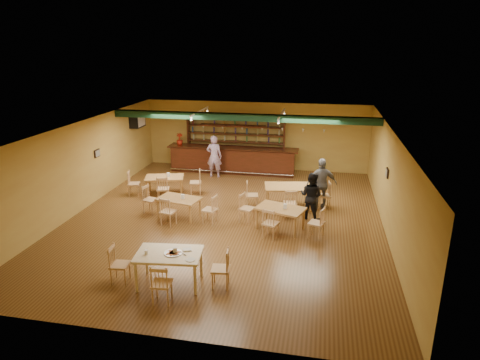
% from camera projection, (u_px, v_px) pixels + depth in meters
% --- Properties ---
extents(floor, '(12.00, 12.00, 0.00)m').
position_uv_depth(floor, '(226.00, 218.00, 13.90)').
color(floor, brown).
rests_on(floor, ground).
extents(ceiling_beam, '(10.00, 0.30, 0.25)m').
position_uv_depth(ceiling_beam, '(242.00, 117.00, 15.62)').
color(ceiling_beam, black).
rests_on(ceiling_beam, ceiling).
extents(track_rail_left, '(0.05, 2.50, 0.05)m').
position_uv_depth(track_rail_left, '(200.00, 111.00, 16.49)').
color(track_rail_left, silver).
rests_on(track_rail_left, ceiling).
extents(track_rail_right, '(0.05, 2.50, 0.05)m').
position_uv_depth(track_rail_right, '(282.00, 114.00, 15.91)').
color(track_rail_right, silver).
rests_on(track_rail_right, ceiling).
extents(ac_unit, '(0.34, 0.70, 0.48)m').
position_uv_depth(ac_unit, '(137.00, 120.00, 17.97)').
color(ac_unit, silver).
rests_on(ac_unit, wall_left).
extents(picture_left, '(0.04, 0.34, 0.28)m').
position_uv_depth(picture_left, '(97.00, 153.00, 15.22)').
color(picture_left, black).
rests_on(picture_left, wall_left).
extents(picture_right, '(0.04, 0.34, 0.28)m').
position_uv_depth(picture_right, '(387.00, 173.00, 12.93)').
color(picture_right, black).
rests_on(picture_right, wall_right).
extents(bar_counter, '(5.75, 0.85, 1.13)m').
position_uv_depth(bar_counter, '(233.00, 160.00, 18.69)').
color(bar_counter, '#371A0B').
rests_on(bar_counter, ground).
extents(back_bar_hutch, '(4.45, 0.40, 2.28)m').
position_uv_depth(back_bar_hutch, '(236.00, 144.00, 19.10)').
color(back_bar_hutch, '#371A0B').
rests_on(back_bar_hutch, ground).
extents(poinsettia, '(0.37, 0.37, 0.52)m').
position_uv_depth(poinsettia, '(180.00, 139.00, 18.88)').
color(poinsettia, '#B12210').
rests_on(poinsettia, bar_counter).
extents(dining_table_a, '(1.58, 1.18, 0.70)m').
position_uv_depth(dining_table_a, '(165.00, 186.00, 15.97)').
color(dining_table_a, '#A6793B').
rests_on(dining_table_a, ground).
extents(dining_table_b, '(1.75, 1.23, 0.80)m').
position_uv_depth(dining_table_b, '(288.00, 197.00, 14.66)').
color(dining_table_b, '#A6793B').
rests_on(dining_table_b, ground).
extents(dining_table_c, '(1.50, 1.08, 0.68)m').
position_uv_depth(dining_table_c, '(179.00, 208.00, 13.86)').
color(dining_table_c, '#A6793B').
rests_on(dining_table_c, ground).
extents(dining_table_d, '(1.62, 1.25, 0.71)m').
position_uv_depth(dining_table_d, '(280.00, 218.00, 12.98)').
color(dining_table_d, '#A6793B').
rests_on(dining_table_d, ground).
extents(near_table, '(1.62, 1.14, 0.81)m').
position_uv_depth(near_table, '(170.00, 269.00, 10.00)').
color(near_table, '#D1B78C').
rests_on(near_table, ground).
extents(pizza_tray, '(0.47, 0.47, 0.01)m').
position_uv_depth(pizza_tray, '(173.00, 253.00, 9.85)').
color(pizza_tray, silver).
rests_on(pizza_tray, near_table).
extents(parmesan_shaker, '(0.08, 0.08, 0.11)m').
position_uv_depth(parmesan_shaker, '(146.00, 252.00, 9.79)').
color(parmesan_shaker, '#EAE5C6').
rests_on(parmesan_shaker, near_table).
extents(napkin_stack, '(0.24, 0.21, 0.03)m').
position_uv_depth(napkin_stack, '(187.00, 250.00, 10.00)').
color(napkin_stack, white).
rests_on(napkin_stack, near_table).
extents(pizza_server, '(0.32, 0.24, 0.00)m').
position_uv_depth(pizza_server, '(181.00, 252.00, 9.87)').
color(pizza_server, silver).
rests_on(pizza_server, pizza_tray).
extents(side_plate, '(0.24, 0.24, 0.01)m').
position_uv_depth(side_plate, '(190.00, 260.00, 9.56)').
color(side_plate, white).
rests_on(side_plate, near_table).
extents(patron_bar, '(0.67, 0.46, 1.80)m').
position_uv_depth(patron_bar, '(214.00, 156.00, 17.93)').
color(patron_bar, '#834BA2').
rests_on(patron_bar, ground).
extents(patron_right_a, '(0.93, 0.84, 1.56)m').
position_uv_depth(patron_right_a, '(311.00, 196.00, 13.65)').
color(patron_right_a, black).
rests_on(patron_right_a, ground).
extents(patron_right_b, '(1.12, 0.69, 1.79)m').
position_uv_depth(patron_right_b, '(322.00, 184.00, 14.46)').
color(patron_right_b, slate).
rests_on(patron_right_b, ground).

